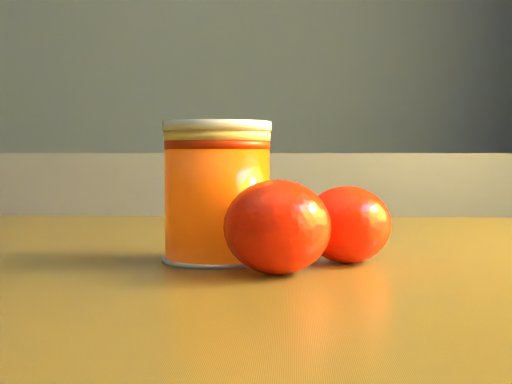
{
  "coord_description": "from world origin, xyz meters",
  "views": [
    {
      "loc": [
        0.81,
        -0.22,
        0.9
      ],
      "look_at": [
        0.85,
        0.28,
        0.87
      ],
      "focal_mm": 50.0,
      "sensor_mm": 36.0,
      "label": 1
    }
  ],
  "objects": [
    {
      "name": "juice_glass",
      "position": [
        0.83,
        0.27,
        0.87
      ],
      "size": [
        0.07,
        0.07,
        0.09
      ],
      "rotation": [
        0.0,
        0.0,
        -0.02
      ],
      "color": "#FF4B05",
      "rests_on": "table"
    },
    {
      "name": "orange_front",
      "position": [
        0.86,
        0.21,
        0.85
      ],
      "size": [
        0.07,
        0.07,
        0.06
      ],
      "primitive_type": "ellipsoid",
      "rotation": [
        0.0,
        0.0,
        -0.11
      ],
      "color": "#FF1E05",
      "rests_on": "table"
    },
    {
      "name": "orange_back",
      "position": [
        0.91,
        0.25,
        0.85
      ],
      "size": [
        0.07,
        0.07,
        0.05
      ],
      "primitive_type": "ellipsoid",
      "rotation": [
        0.0,
        0.0,
        -0.21
      ],
      "color": "#FF1E05",
      "rests_on": "table"
    }
  ]
}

